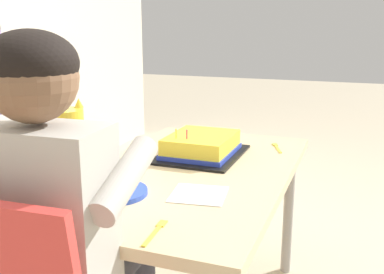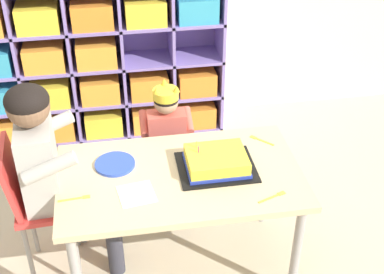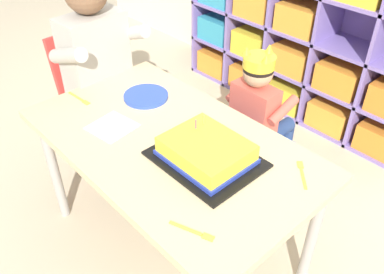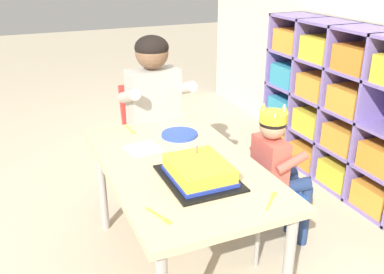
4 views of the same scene
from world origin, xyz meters
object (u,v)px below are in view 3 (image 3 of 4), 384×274
adult_helper_seated (104,63)px  classroom_chair_blue (243,143)px  activity_table (170,153)px  birthday_cake_on_tray (206,152)px  paper_plate_stack (146,96)px  fork_at_table_front_edge (302,173)px  fork_beside_plate_stack (194,232)px  fork_near_child_seat (80,99)px  classroom_chair_adult_side (95,90)px  child_with_crown (260,109)px

adult_helper_seated → classroom_chair_blue: bearing=-62.3°
activity_table → birthday_cake_on_tray: birthday_cake_on_tray is taller
adult_helper_seated → paper_plate_stack: size_ratio=5.67×
activity_table → adult_helper_seated: bearing=170.4°
fork_at_table_front_edge → fork_beside_plate_stack: bearing=-51.8°
adult_helper_seated → fork_at_table_front_edge: size_ratio=9.88×
birthday_cake_on_tray → fork_near_child_seat: size_ratio=2.57×
paper_plate_stack → fork_near_child_seat: 0.28m
classroom_chair_adult_side → paper_plate_stack: bearing=-89.0°
fork_beside_plate_stack → fork_at_table_front_edge: (0.06, 0.44, -0.00)m
adult_helper_seated → birthday_cake_on_tray: size_ratio=2.98×
classroom_chair_adult_side → fork_beside_plate_stack: size_ratio=5.63×
classroom_chair_adult_side → adult_helper_seated: size_ratio=0.72×
classroom_chair_adult_side → birthday_cake_on_tray: size_ratio=2.14×
adult_helper_seated → fork_at_table_front_edge: bearing=-86.9°
fork_beside_plate_stack → fork_at_table_front_edge: size_ratio=1.26×
classroom_chair_adult_side → adult_helper_seated: (0.12, 0.01, 0.19)m
classroom_chair_adult_side → activity_table: bearing=-100.6°
adult_helper_seated → paper_plate_stack: adult_helper_seated is taller
paper_plate_stack → fork_beside_plate_stack: bearing=-27.1°
child_with_crown → fork_at_table_front_edge: size_ratio=7.49×
classroom_chair_blue → birthday_cake_on_tray: size_ratio=1.62×
child_with_crown → birthday_cake_on_tray: child_with_crown is taller
paper_plate_stack → fork_near_child_seat: (-0.18, -0.22, -0.01)m
birthday_cake_on_tray → fork_at_table_front_edge: birthday_cake_on_tray is taller
fork_near_child_seat → fork_beside_plate_stack: size_ratio=1.02×
classroom_chair_blue → child_with_crown: bearing=-89.9°
activity_table → adult_helper_seated: (-0.58, 0.10, 0.13)m
birthday_cake_on_tray → paper_plate_stack: 0.49m
child_with_crown → activity_table: bearing=90.6°
fork_near_child_seat → fork_at_table_front_edge: bearing=-166.4°
fork_at_table_front_edge → paper_plate_stack: bearing=-127.0°
adult_helper_seated → birthday_cake_on_tray: adult_helper_seated is taller
adult_helper_seated → fork_at_table_front_edge: adult_helper_seated is taller
classroom_chair_blue → fork_near_child_seat: fork_near_child_seat is taller
child_with_crown → paper_plate_stack: size_ratio=4.30×
activity_table → paper_plate_stack: size_ratio=5.96×
child_with_crown → paper_plate_stack: (-0.30, -0.43, 0.11)m
classroom_chair_blue → child_with_crown: (0.00, 0.10, 0.15)m
birthday_cake_on_tray → paper_plate_stack: size_ratio=1.91×
child_with_crown → classroom_chair_adult_side: 0.83m
fork_near_child_seat → fork_at_table_front_edge: (0.93, 0.31, -0.00)m
activity_table → adult_helper_seated: 0.60m
classroom_chair_adult_side → fork_near_child_seat: (0.22, -0.19, 0.12)m
activity_table → birthday_cake_on_tray: bearing=6.5°
activity_table → fork_near_child_seat: fork_near_child_seat is taller
child_with_crown → fork_beside_plate_stack: bearing=117.2°
birthday_cake_on_tray → fork_near_child_seat: bearing=-169.8°
birthday_cake_on_tray → fork_beside_plate_stack: 0.33m
activity_table → paper_plate_stack: (-0.30, 0.12, 0.07)m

